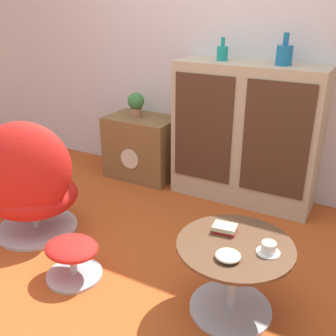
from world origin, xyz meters
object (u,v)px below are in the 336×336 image
sideboard (245,135)px  vase_inner_left (284,54)px  ottoman (72,254)px  teacup (269,249)px  potted_plant (136,103)px  book_stack (225,228)px  vase_leftmost (222,53)px  tv_console (142,147)px  bowl (228,256)px  coffee_table (233,271)px  egg_chair (28,184)px

sideboard → vase_inner_left: bearing=0.9°
ottoman → teacup: (1.13, 0.21, 0.30)m
ottoman → teacup: 1.19m
potted_plant → book_stack: 1.87m
vase_leftmost → potted_plant: size_ratio=0.80×
sideboard → tv_console: sideboard is taller
ottoman → bowl: 1.02m
tv_console → coffee_table: size_ratio=1.06×
coffee_table → book_stack: size_ratio=4.52×
teacup → bowl: (-0.16, -0.14, -0.01)m
book_stack → teacup: bearing=-16.3°
vase_leftmost → teacup: bearing=-58.4°
ottoman → vase_leftmost: bearing=78.6°
tv_console → egg_chair: (-0.13, -1.28, 0.11)m
egg_chair → bowl: bearing=-6.4°
egg_chair → teacup: egg_chair is taller
tv_console → vase_inner_left: (1.25, 0.02, 0.94)m
vase_leftmost → book_stack: 1.57m
ottoman → potted_plant: 1.70m
sideboard → ottoman: bearing=-109.7°
potted_plant → bowl: 2.10m
vase_inner_left → potted_plant: size_ratio=1.03×
tv_console → vase_leftmost: vase_leftmost is taller
book_stack → egg_chair: bearing=-178.1°
tv_console → book_stack: tv_console is taller
sideboard → potted_plant: 1.07m
potted_plant → vase_leftmost: bearing=1.4°
potted_plant → bowl: size_ratio=1.74×
egg_chair → ottoman: (0.59, -0.24, -0.24)m
tv_console → teacup: 2.07m
vase_leftmost → teacup: 1.74m
book_stack → bowl: book_stack is taller
coffee_table → vase_inner_left: 1.66m
egg_chair → ottoman: 0.68m
egg_chair → vase_leftmost: vase_leftmost is taller
teacup → tv_console: bearing=140.4°
sideboard → vase_leftmost: size_ratio=6.60×
tv_console → vase_leftmost: 1.20m
vase_leftmost → bowl: (0.66, -1.48, -0.77)m
vase_leftmost → egg_chair: bearing=-124.6°
vase_leftmost → vase_inner_left: size_ratio=0.78×
vase_leftmost → sideboard: bearing=-0.9°
ottoman → book_stack: (0.87, 0.29, 0.29)m
ottoman → vase_leftmost: vase_leftmost is taller
ottoman → bowl: size_ratio=2.71×
egg_chair → ottoman: bearing=-22.2°
vase_inner_left → bowl: bearing=-83.2°
ottoman → vase_inner_left: 2.04m
vase_inner_left → potted_plant: vase_inner_left is taller
coffee_table → vase_inner_left: size_ratio=2.67×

